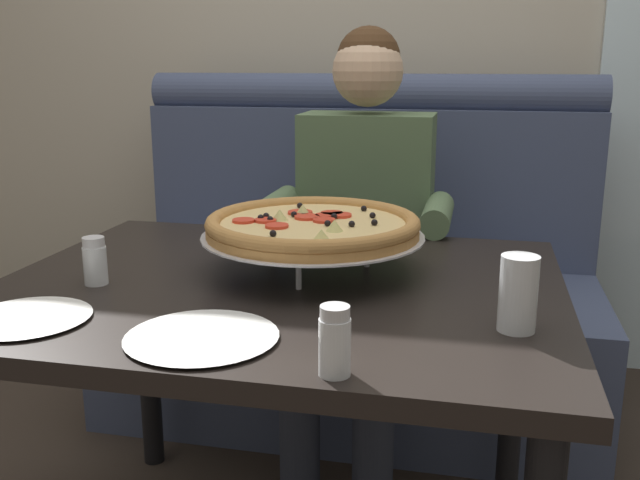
{
  "coord_description": "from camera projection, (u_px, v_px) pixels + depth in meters",
  "views": [
    {
      "loc": [
        0.4,
        -1.37,
        1.18
      ],
      "look_at": [
        0.1,
        -0.03,
        0.83
      ],
      "focal_mm": 39.97,
      "sensor_mm": 36.0,
      "label": 1
    }
  ],
  "objects": [
    {
      "name": "shaker_parmesan",
      "position": [
        95.0,
        264.0,
        1.46
      ],
      "size": [
        0.05,
        0.05,
        0.1
      ],
      "color": "white",
      "rests_on": "dining_table"
    },
    {
      "name": "diner_main",
      "position": [
        361.0,
        222.0,
        2.12
      ],
      "size": [
        0.54,
        0.64,
        1.27
      ],
      "color": "#2D3342",
      "rests_on": "ground_plane"
    },
    {
      "name": "pizza",
      "position": [
        313.0,
        227.0,
        1.54
      ],
      "size": [
        0.48,
        0.48,
        0.13
      ],
      "color": "silver",
      "rests_on": "dining_table"
    },
    {
      "name": "shaker_pepper_flakes",
      "position": [
        335.0,
        346.0,
        1.04
      ],
      "size": [
        0.05,
        0.05,
        0.11
      ],
      "color": "white",
      "rests_on": "dining_table"
    },
    {
      "name": "plate_near_left",
      "position": [
        26.0,
        315.0,
        1.27
      ],
      "size": [
        0.23,
        0.23,
        0.02
      ],
      "color": "white",
      "rests_on": "dining_table"
    },
    {
      "name": "dining_table",
      "position": [
        279.0,
        321.0,
        1.51
      ],
      "size": [
        1.17,
        0.94,
        0.73
      ],
      "color": "black",
      "rests_on": "ground_plane"
    },
    {
      "name": "plate_near_right",
      "position": [
        202.0,
        333.0,
        1.18
      ],
      "size": [
        0.26,
        0.26,
        0.02
      ],
      "color": "white",
      "rests_on": "dining_table"
    },
    {
      "name": "back_wall_with_window",
      "position": [
        383.0,
        0.0,
        2.75
      ],
      "size": [
        6.0,
        0.12,
        2.8
      ],
      "primitive_type": "cube",
      "color": "#BCB29E",
      "rests_on": "ground_plane"
    },
    {
      "name": "drinking_glass",
      "position": [
        518.0,
        297.0,
        1.21
      ],
      "size": [
        0.07,
        0.07,
        0.13
      ],
      "color": "silver",
      "rests_on": "dining_table"
    },
    {
      "name": "booth_bench",
      "position": [
        354.0,
        292.0,
        2.46
      ],
      "size": [
        1.62,
        0.78,
        1.13
      ],
      "color": "#424C6B",
      "rests_on": "ground_plane"
    }
  ]
}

